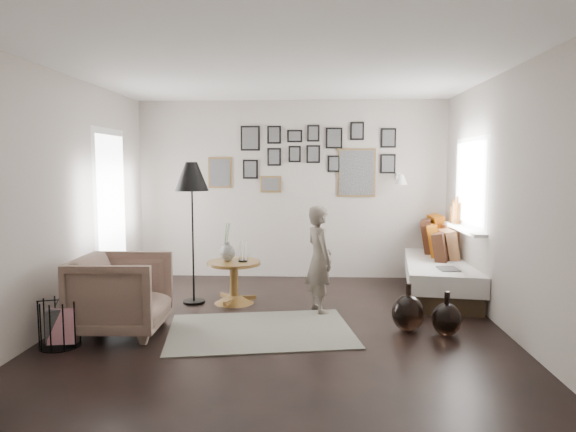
# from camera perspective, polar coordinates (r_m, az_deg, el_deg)

# --- Properties ---
(ground) EXTENTS (4.80, 4.80, 0.00)m
(ground) POSITION_cam_1_polar(r_m,az_deg,el_deg) (5.41, -0.82, -12.21)
(ground) COLOR black
(ground) RESTS_ON ground
(wall_back) EXTENTS (4.50, 0.00, 4.50)m
(wall_back) POSITION_cam_1_polar(r_m,az_deg,el_deg) (7.55, 0.37, 2.94)
(wall_back) COLOR #ABA096
(wall_back) RESTS_ON ground
(wall_front) EXTENTS (4.50, 0.00, 4.50)m
(wall_front) POSITION_cam_1_polar(r_m,az_deg,el_deg) (2.78, -4.13, -1.80)
(wall_front) COLOR #ABA096
(wall_front) RESTS_ON ground
(wall_left) EXTENTS (0.00, 4.80, 4.80)m
(wall_left) POSITION_cam_1_polar(r_m,az_deg,el_deg) (5.76, -23.78, 1.61)
(wall_left) COLOR #ABA096
(wall_left) RESTS_ON ground
(wall_right) EXTENTS (0.00, 4.80, 4.80)m
(wall_right) POSITION_cam_1_polar(r_m,az_deg,el_deg) (5.49, 23.31, 1.44)
(wall_right) COLOR #ABA096
(wall_right) RESTS_ON ground
(ceiling) EXTENTS (4.80, 4.80, 0.00)m
(ceiling) POSITION_cam_1_polar(r_m,az_deg,el_deg) (5.23, -0.86, 16.02)
(ceiling) COLOR white
(ceiling) RESTS_ON wall_back
(door_left) EXTENTS (0.00, 2.14, 2.14)m
(door_left) POSITION_cam_1_polar(r_m,az_deg,el_deg) (6.87, -19.09, 0.26)
(door_left) COLOR white
(door_left) RESTS_ON wall_left
(window_right) EXTENTS (0.15, 1.32, 1.30)m
(window_right) POSITION_cam_1_polar(r_m,az_deg,el_deg) (6.77, 18.66, -0.80)
(window_right) COLOR white
(window_right) RESTS_ON wall_right
(gallery_wall) EXTENTS (2.74, 0.03, 1.08)m
(gallery_wall) POSITION_cam_1_polar(r_m,az_deg,el_deg) (7.52, 2.57, 6.30)
(gallery_wall) COLOR brown
(gallery_wall) RESTS_ON wall_back
(wall_sconce) EXTENTS (0.18, 0.36, 0.16)m
(wall_sconce) POSITION_cam_1_polar(r_m,az_deg,el_deg) (7.37, 12.43, 4.00)
(wall_sconce) COLOR white
(wall_sconce) RESTS_ON wall_back
(rug) EXTENTS (2.01, 1.57, 0.01)m
(rug) POSITION_cam_1_polar(r_m,az_deg,el_deg) (5.28, -3.08, -12.59)
(rug) COLOR #B9B8A3
(rug) RESTS_ON ground
(pedestal_table) EXTENTS (0.65, 0.65, 0.51)m
(pedestal_table) POSITION_cam_1_polar(r_m,az_deg,el_deg) (6.27, -6.02, -7.49)
(pedestal_table) COLOR brown
(pedestal_table) RESTS_ON ground
(vase) EXTENTS (0.18, 0.18, 0.46)m
(vase) POSITION_cam_1_polar(r_m,az_deg,el_deg) (6.23, -6.76, -3.71)
(vase) COLOR black
(vase) RESTS_ON pedestal_table
(candles) EXTENTS (0.11, 0.11, 0.24)m
(candles) POSITION_cam_1_polar(r_m,az_deg,el_deg) (6.18, -5.05, -4.00)
(candles) COLOR black
(candles) RESTS_ON pedestal_table
(daybed) EXTENTS (1.13, 2.07, 0.97)m
(daybed) POSITION_cam_1_polar(r_m,az_deg,el_deg) (6.96, 16.44, -5.74)
(daybed) COLOR black
(daybed) RESTS_ON ground
(magazine_on_daybed) EXTENTS (0.23, 0.30, 0.02)m
(magazine_on_daybed) POSITION_cam_1_polar(r_m,az_deg,el_deg) (6.31, 17.38, -5.63)
(magazine_on_daybed) COLOR black
(magazine_on_daybed) RESTS_ON daybed
(armchair) EXTENTS (0.89, 0.86, 0.78)m
(armchair) POSITION_cam_1_polar(r_m,az_deg,el_deg) (5.38, -18.00, -8.25)
(armchair) COLOR #715A4C
(armchair) RESTS_ON ground
(armchair_cushion) EXTENTS (0.35, 0.37, 0.16)m
(armchair_cushion) POSITION_cam_1_polar(r_m,az_deg,el_deg) (5.40, -17.54, -7.23)
(armchair_cushion) COLOR silver
(armchair_cushion) RESTS_ON armchair
(floor_lamp) EXTENTS (0.40, 0.40, 1.70)m
(floor_lamp) POSITION_cam_1_polar(r_m,az_deg,el_deg) (6.18, -10.64, 3.75)
(floor_lamp) COLOR black
(floor_lamp) RESTS_ON ground
(magazine_basket) EXTENTS (0.45, 0.45, 0.44)m
(magazine_basket) POSITION_cam_1_polar(r_m,az_deg,el_deg) (5.24, -24.05, -10.86)
(magazine_basket) COLOR black
(magazine_basket) RESTS_ON ground
(demijohn_large) EXTENTS (0.32, 0.32, 0.48)m
(demijohn_large) POSITION_cam_1_polar(r_m,az_deg,el_deg) (5.36, 13.19, -10.45)
(demijohn_large) COLOR black
(demijohn_large) RESTS_ON ground
(demijohn_small) EXTENTS (0.28, 0.28, 0.44)m
(demijohn_small) POSITION_cam_1_polar(r_m,az_deg,el_deg) (5.32, 17.20, -10.89)
(demijohn_small) COLOR black
(demijohn_small) RESTS_ON ground
(child) EXTENTS (0.44, 0.52, 1.21)m
(child) POSITION_cam_1_polar(r_m,az_deg,el_deg) (5.80, 3.49, -4.83)
(child) COLOR #645A4F
(child) RESTS_ON ground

